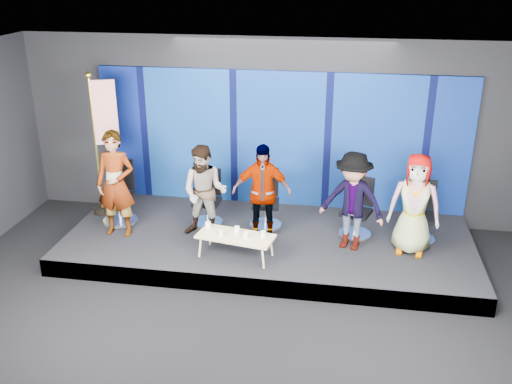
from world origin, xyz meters
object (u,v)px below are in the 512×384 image
(coffee_table, at_px, (236,237))
(mug_d, at_px, (246,235))
(chair_d, at_px, (357,217))
(panelist_e, at_px, (415,204))
(mug_a, at_px, (208,225))
(panelist_d, at_px, (352,201))
(chair_e, at_px, (420,221))
(panelist_c, at_px, (262,193))
(chair_a, at_px, (120,202))
(mug_b, at_px, (221,233))
(mug_e, at_px, (263,234))
(flag_stand, at_px, (103,141))
(panelist_b, at_px, (205,192))
(panelist_a, at_px, (116,184))
(mug_c, at_px, (237,230))
(chair_b, at_px, (208,206))

(coffee_table, xyz_separation_m, mug_d, (0.17, -0.07, 0.08))
(chair_d, bearing_deg, mug_d, -127.64)
(coffee_table, bearing_deg, panelist_e, 12.93)
(mug_a, bearing_deg, mug_d, -20.46)
(panelist_d, height_order, chair_e, panelist_d)
(panelist_c, bearing_deg, mug_a, -152.25)
(chair_a, xyz_separation_m, mug_b, (2.11, -1.01, 0.05))
(mug_b, height_order, mug_e, mug_e)
(mug_e, bearing_deg, flag_stand, 157.64)
(panelist_b, relative_size, mug_e, 16.59)
(panelist_a, xyz_separation_m, mug_c, (2.17, -0.39, -0.50))
(chair_b, relative_size, coffee_table, 0.77)
(panelist_e, distance_m, flag_stand, 5.57)
(chair_a, xyz_separation_m, flag_stand, (-0.37, 0.35, 1.04))
(chair_e, bearing_deg, panelist_d, -148.27)
(mug_d, bearing_deg, coffee_table, 159.33)
(chair_d, bearing_deg, panelist_c, -147.74)
(chair_a, height_order, coffee_table, chair_a)
(mug_a, distance_m, mug_d, 0.72)
(panelist_a, relative_size, chair_e, 1.79)
(chair_a, relative_size, panelist_e, 0.68)
(panelist_a, bearing_deg, mug_b, -14.96)
(mug_a, height_order, mug_c, same)
(panelist_a, xyz_separation_m, mug_d, (2.35, -0.55, -0.50))
(chair_a, bearing_deg, mug_d, -21.94)
(panelist_a, bearing_deg, chair_a, 109.74)
(panelist_c, bearing_deg, chair_b, 151.30)
(panelist_c, height_order, panelist_d, panelist_c)
(mug_a, bearing_deg, mug_b, -40.22)
(chair_b, xyz_separation_m, chair_d, (2.66, -0.05, 0.01))
(panelist_d, bearing_deg, panelist_e, 18.94)
(panelist_b, relative_size, panelist_d, 0.97)
(panelist_c, height_order, mug_e, panelist_c)
(chair_d, xyz_separation_m, flag_stand, (-4.62, 0.19, 1.08))
(panelist_c, distance_m, chair_e, 2.74)
(mug_b, bearing_deg, panelist_b, 121.35)
(chair_a, xyz_separation_m, coffee_table, (2.34, -0.96, -0.03))
(chair_b, height_order, mug_e, chair_b)
(chair_a, height_order, chair_b, chair_a)
(panelist_c, bearing_deg, panelist_b, 176.91)
(coffee_table, height_order, mug_b, mug_b)
(chair_a, bearing_deg, chair_b, 7.69)
(chair_a, xyz_separation_m, mug_a, (1.84, -0.78, 0.05))
(panelist_b, bearing_deg, panelist_e, 2.30)
(panelist_d, xyz_separation_m, mug_a, (-2.31, -0.44, -0.40))
(panelist_a, height_order, panelist_d, panelist_a)
(panelist_d, height_order, mug_d, panelist_d)
(chair_d, distance_m, coffee_table, 2.22)
(panelist_c, xyz_separation_m, chair_d, (1.60, 0.41, -0.51))
(chair_a, distance_m, mug_d, 2.72)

